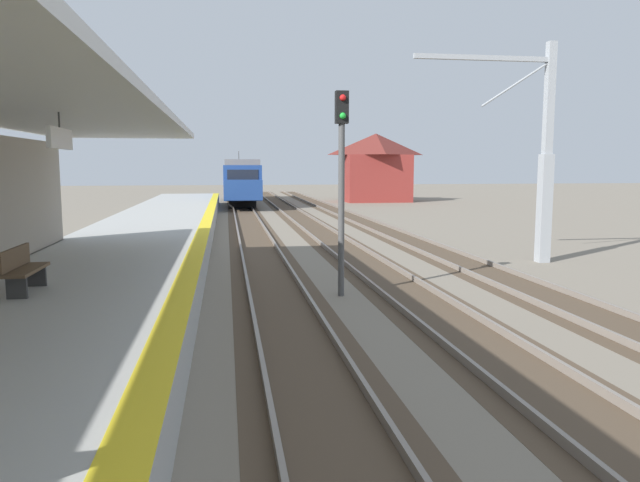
# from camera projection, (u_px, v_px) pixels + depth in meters

# --- Properties ---
(station_platform) EXTENTS (5.00, 80.00, 0.91)m
(station_platform) POSITION_uv_depth(u_px,v_px,m) (99.00, 284.00, 14.89)
(station_platform) COLOR #A8A8A3
(station_platform) RESTS_ON ground
(track_pair_nearest_platform) EXTENTS (2.34, 120.00, 0.16)m
(track_pair_nearest_platform) POSITION_uv_depth(u_px,v_px,m) (267.00, 268.00, 19.53)
(track_pair_nearest_platform) COLOR #4C3D2D
(track_pair_nearest_platform) RESTS_ON ground
(track_pair_middle) EXTENTS (2.34, 120.00, 0.16)m
(track_pair_middle) POSITION_uv_depth(u_px,v_px,m) (369.00, 266.00, 20.05)
(track_pair_middle) COLOR #4C3D2D
(track_pair_middle) RESTS_ON ground
(track_pair_far_side) EXTENTS (2.34, 120.00, 0.16)m
(track_pair_far_side) POSITION_uv_depth(u_px,v_px,m) (466.00, 263.00, 20.57)
(track_pair_far_side) COLOR #4C3D2D
(track_pair_far_side) RESTS_ON ground
(approaching_train) EXTENTS (2.93, 19.60, 4.76)m
(approaching_train) POSITION_uv_depth(u_px,v_px,m) (240.00, 179.00, 53.79)
(approaching_train) COLOR navy
(approaching_train) RESTS_ON ground
(rail_signal_post) EXTENTS (0.32, 0.34, 5.20)m
(rail_signal_post) POSITION_uv_depth(u_px,v_px,m) (342.00, 172.00, 15.23)
(rail_signal_post) COLOR #4C4C4C
(rail_signal_post) RESTS_ON ground
(catenary_pylon_far_side) EXTENTS (5.00, 0.40, 7.50)m
(catenary_pylon_far_side) POSITION_uv_depth(u_px,v_px,m) (538.00, 159.00, 20.65)
(catenary_pylon_far_side) COLOR #9EA3A8
(catenary_pylon_far_side) RESTS_ON ground
(platform_bench) EXTENTS (0.45, 1.60, 0.88)m
(platform_bench) POSITION_uv_depth(u_px,v_px,m) (22.00, 268.00, 11.68)
(platform_bench) COLOR brown
(platform_bench) RESTS_ON station_platform
(distant_trackside_house) EXTENTS (6.60, 5.28, 6.40)m
(distant_trackside_house) POSITION_uv_depth(u_px,v_px,m) (376.00, 166.00, 57.13)
(distant_trackside_house) COLOR maroon
(distant_trackside_house) RESTS_ON ground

